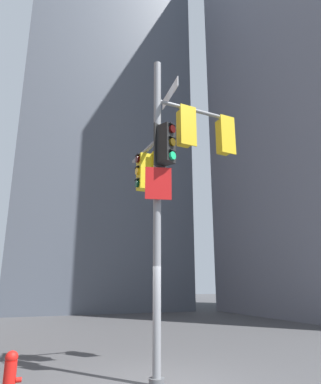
{
  "coord_description": "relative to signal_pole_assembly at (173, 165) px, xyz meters",
  "views": [
    {
      "loc": [
        -2.86,
        -7.57,
        2.11
      ],
      "look_at": [
        0.26,
        0.43,
        4.42
      ],
      "focal_mm": 32.0,
      "sensor_mm": 36.0,
      "label": 1
    }
  ],
  "objects": [
    {
      "name": "building_mid_block",
      "position": [
        2.42,
        25.04,
        11.89
      ],
      "size": [
        14.4,
        14.4,
        33.98
      ],
      "primitive_type": "cube",
      "color": "#4C5460",
      "rests_on": "ground"
    },
    {
      "name": "signal_pole_assembly",
      "position": [
        0.0,
        0.0,
        0.0
      ],
      "size": [
        2.75,
        2.43,
        7.92
      ],
      "color": "gray",
      "rests_on": "ground"
    },
    {
      "name": "fire_hydrant",
      "position": [
        -3.42,
        -0.31,
        -4.62
      ],
      "size": [
        0.33,
        0.23,
        0.91
      ],
      "color": "red",
      "rests_on": "ground"
    }
  ]
}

